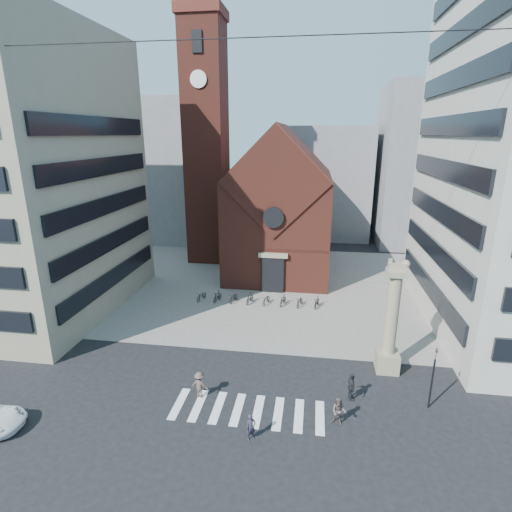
% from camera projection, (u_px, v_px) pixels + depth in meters
% --- Properties ---
extents(ground, '(120.00, 120.00, 0.00)m').
position_uv_depth(ground, '(247.00, 382.00, 28.30)').
color(ground, black).
rests_on(ground, ground).
extents(piazza, '(46.00, 30.00, 0.05)m').
position_uv_depth(piazza, '(275.00, 285.00, 46.26)').
color(piazza, gray).
rests_on(piazza, ground).
extents(zebra_crossing, '(10.20, 3.20, 0.01)m').
position_uv_depth(zebra_crossing, '(248.00, 410.00, 25.39)').
color(zebra_crossing, white).
rests_on(zebra_crossing, ground).
extents(church, '(12.00, 16.65, 18.00)m').
position_uv_depth(church, '(280.00, 208.00, 49.62)').
color(church, maroon).
rests_on(church, ground).
extents(campanile, '(5.50, 5.50, 31.20)m').
position_uv_depth(campanile, '(206.00, 143.00, 51.54)').
color(campanile, maroon).
rests_on(campanile, ground).
extents(building_left, '(18.00, 20.00, 26.00)m').
position_uv_depth(building_left, '(11.00, 177.00, 37.30)').
color(building_left, gray).
rests_on(building_left, ground).
extents(bg_block_left, '(16.00, 14.00, 22.00)m').
position_uv_depth(bg_block_left, '(168.00, 171.00, 65.69)').
color(bg_block_left, gray).
rests_on(bg_block_left, ground).
extents(bg_block_mid, '(14.00, 12.00, 18.00)m').
position_uv_depth(bg_block_mid, '(326.00, 182.00, 67.35)').
color(bg_block_mid, gray).
rests_on(bg_block_mid, ground).
extents(bg_block_right, '(16.00, 14.00, 24.00)m').
position_uv_depth(bg_block_right, '(433.00, 166.00, 61.39)').
color(bg_block_right, gray).
rests_on(bg_block_right, ground).
extents(lion_column, '(1.63, 1.60, 8.68)m').
position_uv_depth(lion_column, '(391.00, 328.00, 28.72)').
color(lion_column, gray).
rests_on(lion_column, ground).
extents(traffic_light, '(0.13, 0.16, 4.30)m').
position_uv_depth(traffic_light, '(433.00, 377.00, 25.00)').
color(traffic_light, black).
rests_on(traffic_light, ground).
extents(pedestrian_0, '(0.71, 0.66, 1.63)m').
position_uv_depth(pedestrian_0, '(251.00, 427.00, 22.77)').
color(pedestrian_0, '#2C2939').
rests_on(pedestrian_0, ground).
extents(pedestrian_1, '(1.04, 0.91, 1.82)m').
position_uv_depth(pedestrian_1, '(339.00, 411.00, 23.92)').
color(pedestrian_1, '#5A4C48').
rests_on(pedestrian_1, ground).
extents(pedestrian_2, '(0.70, 1.21, 1.94)m').
position_uv_depth(pedestrian_2, '(351.00, 387.00, 26.15)').
color(pedestrian_2, '#222329').
rests_on(pedestrian_2, ground).
extents(pedestrian_3, '(1.28, 0.86, 1.83)m').
position_uv_depth(pedestrian_3, '(200.00, 385.00, 26.46)').
color(pedestrian_3, brown).
rests_on(pedestrian_3, ground).
extents(scooter_0, '(1.08, 1.95, 0.97)m').
position_uv_depth(scooter_0, '(202.00, 296.00, 41.93)').
color(scooter_0, black).
rests_on(scooter_0, piazza).
extents(scooter_1, '(0.94, 1.86, 1.08)m').
position_uv_depth(scooter_1, '(217.00, 296.00, 41.67)').
color(scooter_1, black).
rests_on(scooter_1, piazza).
extents(scooter_2, '(1.08, 1.95, 0.97)m').
position_uv_depth(scooter_2, '(234.00, 298.00, 41.45)').
color(scooter_2, black).
rests_on(scooter_2, piazza).
extents(scooter_3, '(0.94, 1.86, 1.08)m').
position_uv_depth(scooter_3, '(250.00, 298.00, 41.19)').
color(scooter_3, black).
rests_on(scooter_3, piazza).
extents(scooter_4, '(1.08, 1.95, 0.97)m').
position_uv_depth(scooter_4, '(266.00, 300.00, 40.97)').
color(scooter_4, black).
rests_on(scooter_4, piazza).
extents(scooter_5, '(0.94, 1.86, 1.08)m').
position_uv_depth(scooter_5, '(283.00, 300.00, 40.71)').
color(scooter_5, black).
rests_on(scooter_5, piazza).
extents(scooter_6, '(1.08, 1.95, 0.97)m').
position_uv_depth(scooter_6, '(300.00, 302.00, 40.48)').
color(scooter_6, black).
rests_on(scooter_6, piazza).
extents(scooter_7, '(0.94, 1.86, 1.08)m').
position_uv_depth(scooter_7, '(317.00, 302.00, 40.23)').
color(scooter_7, black).
rests_on(scooter_7, piazza).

